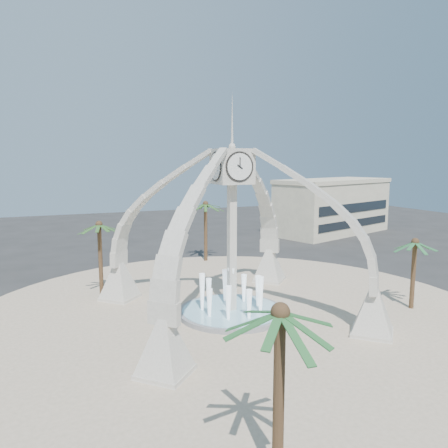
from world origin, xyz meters
name	(u,v)px	position (x,y,z in m)	size (l,w,h in m)	color
ground	(232,315)	(0.00, 0.00, 0.00)	(140.00, 140.00, 0.00)	#282828
plaza	(232,314)	(0.00, 0.00, 0.03)	(40.00, 40.00, 0.06)	beige
clock_tower	(232,229)	(0.00, 0.00, 6.49)	(17.94, 17.94, 16.30)	beige
fountain	(232,311)	(0.00, 0.00, 0.29)	(8.00, 8.00, 3.62)	gray
building_ne	(333,206)	(30.00, 28.00, 4.31)	(21.87, 14.17, 8.60)	beige
palm_east	(415,243)	(13.48, -4.21, 5.23)	(3.93, 3.93, 6.01)	brown
palm_west	(99,226)	(-8.49, 7.45, 6.23)	(4.21, 4.21, 7.03)	brown
palm_north	(205,205)	(4.46, 17.42, 6.51)	(5.14, 5.14, 7.40)	brown
palm_south	(280,315)	(-5.50, -16.42, 6.29)	(5.42, 5.42, 7.19)	brown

